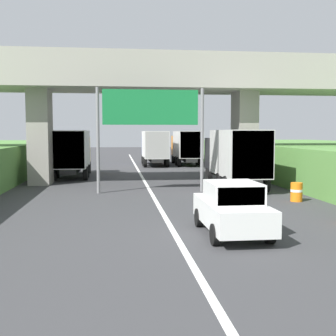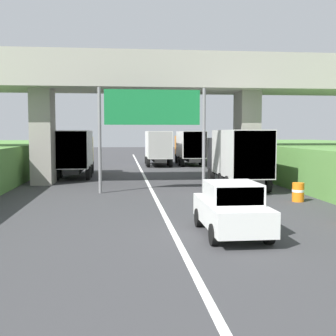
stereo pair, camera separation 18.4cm
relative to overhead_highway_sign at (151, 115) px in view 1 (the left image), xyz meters
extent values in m
cube|color=white|center=(0.00, -0.91, -4.25)|extent=(0.20, 85.68, 0.01)
cube|color=#9E998E|center=(0.00, 4.80, 2.31)|extent=(40.00, 4.80, 1.10)
cube|color=#9E998E|center=(0.00, 2.58, 3.41)|extent=(40.00, 0.36, 1.10)
cube|color=#9E998E|center=(0.00, 7.02, 3.41)|extent=(40.00, 0.36, 1.10)
cube|color=gray|center=(-6.69, 4.80, -1.25)|extent=(1.30, 2.20, 6.01)
cube|color=gray|center=(6.69, 4.80, -1.25)|extent=(1.30, 2.20, 6.01)
cylinder|color=slate|center=(-2.85, 0.00, -1.40)|extent=(0.18, 0.18, 5.71)
cylinder|color=slate|center=(2.85, 0.00, -1.40)|extent=(0.18, 0.18, 5.71)
cube|color=#167238|center=(0.00, 0.00, 0.41)|extent=(5.20, 0.12, 1.90)
cube|color=white|center=(0.00, -0.01, 0.41)|extent=(4.89, 0.01, 1.67)
cube|color=black|center=(1.89, 19.89, -3.59)|extent=(1.10, 7.30, 0.36)
cube|color=#233D9E|center=(1.89, 22.49, -2.36)|extent=(2.10, 2.10, 2.10)
cube|color=#2D3842|center=(1.89, 23.51, -2.06)|extent=(1.89, 0.06, 0.90)
cube|color=silver|center=(1.89, 18.84, -2.11)|extent=(2.30, 5.20, 2.60)
cube|color=#A8A8A4|center=(1.89, 16.26, -2.11)|extent=(2.21, 0.04, 2.50)
cylinder|color=black|center=(0.92, 22.49, -3.77)|extent=(0.30, 0.96, 0.96)
cylinder|color=black|center=(2.86, 22.49, -3.77)|extent=(0.30, 0.96, 0.96)
cylinder|color=black|center=(0.82, 17.41, -3.77)|extent=(0.30, 0.96, 0.96)
cylinder|color=black|center=(2.96, 17.41, -3.77)|extent=(0.30, 0.96, 0.96)
cylinder|color=black|center=(0.82, 19.10, -3.77)|extent=(0.30, 0.96, 0.96)
cylinder|color=black|center=(2.96, 19.10, -3.77)|extent=(0.30, 0.96, 0.96)
cube|color=black|center=(-5.09, 9.20, -3.59)|extent=(1.10, 7.30, 0.36)
cube|color=gold|center=(-5.09, 11.80, -2.36)|extent=(2.10, 2.10, 2.10)
cube|color=#2D3842|center=(-5.09, 12.82, -2.06)|extent=(1.89, 0.06, 0.90)
cube|color=silver|center=(-5.09, 8.15, -2.11)|extent=(2.30, 5.20, 2.60)
cube|color=#A8A8A4|center=(-5.09, 5.57, -2.11)|extent=(2.21, 0.04, 2.50)
cylinder|color=black|center=(-6.06, 11.80, -3.77)|extent=(0.30, 0.96, 0.96)
cylinder|color=black|center=(-4.12, 11.80, -3.77)|extent=(0.30, 0.96, 0.96)
cylinder|color=black|center=(-6.16, 6.72, -3.77)|extent=(0.30, 0.96, 0.96)
cylinder|color=black|center=(-4.02, 6.72, -3.77)|extent=(0.30, 0.96, 0.96)
cylinder|color=black|center=(-6.16, 8.41, -3.77)|extent=(0.30, 0.96, 0.96)
cylinder|color=black|center=(-4.02, 8.41, -3.77)|extent=(0.30, 0.96, 0.96)
cube|color=black|center=(5.12, 1.59, -3.59)|extent=(1.10, 7.30, 0.36)
cube|color=black|center=(5.12, 4.19, -2.36)|extent=(2.10, 2.10, 2.10)
cube|color=#2D3842|center=(5.12, 5.21, -2.06)|extent=(1.89, 0.06, 0.90)
cube|color=#B7B7B2|center=(5.12, 0.54, -2.11)|extent=(2.30, 5.20, 2.60)
cube|color=gray|center=(5.12, -2.04, -2.11)|extent=(2.21, 0.04, 2.50)
cylinder|color=black|center=(4.15, 4.19, -3.77)|extent=(0.30, 0.96, 0.96)
cylinder|color=black|center=(6.09, 4.19, -3.77)|extent=(0.30, 0.96, 0.96)
cylinder|color=black|center=(4.05, -0.89, -3.77)|extent=(0.30, 0.96, 0.96)
cylinder|color=black|center=(6.19, -0.89, -3.77)|extent=(0.30, 0.96, 0.96)
cylinder|color=black|center=(4.05, 0.80, -3.77)|extent=(0.30, 0.96, 0.96)
cylinder|color=black|center=(6.19, 0.80, -3.77)|extent=(0.30, 0.96, 0.96)
cube|color=black|center=(5.18, 20.17, -3.59)|extent=(1.10, 7.30, 0.36)
cube|color=orange|center=(5.18, 22.77, -2.36)|extent=(2.10, 2.10, 2.10)
cube|color=#2D3842|center=(5.18, 23.79, -2.06)|extent=(1.89, 0.06, 0.90)
cube|color=#B7B7B2|center=(5.18, 19.12, -2.11)|extent=(2.30, 5.20, 2.60)
cube|color=gray|center=(5.18, 16.54, -2.11)|extent=(2.21, 0.04, 2.50)
cylinder|color=black|center=(4.21, 22.77, -3.77)|extent=(0.30, 0.96, 0.96)
cylinder|color=black|center=(6.15, 22.77, -3.77)|extent=(0.30, 0.96, 0.96)
cylinder|color=black|center=(4.11, 17.69, -3.77)|extent=(0.30, 0.96, 0.96)
cylinder|color=black|center=(6.25, 17.69, -3.77)|extent=(0.30, 0.96, 0.96)
cylinder|color=black|center=(4.11, 19.38, -3.77)|extent=(0.30, 0.96, 0.96)
cylinder|color=black|center=(6.25, 19.38, -3.77)|extent=(0.30, 0.96, 0.96)
cube|color=silver|center=(1.81, -10.18, -3.55)|extent=(1.76, 4.10, 0.76)
cube|color=silver|center=(1.81, -10.33, -2.85)|extent=(1.56, 1.90, 0.64)
cube|color=#2D3842|center=(1.81, -11.25, -2.85)|extent=(1.44, 0.06, 0.54)
cylinder|color=black|center=(0.99, -8.90, -3.93)|extent=(0.22, 0.64, 0.64)
cylinder|color=black|center=(2.63, -8.90, -3.93)|extent=(0.22, 0.64, 0.64)
cylinder|color=black|center=(0.99, -11.45, -3.93)|extent=(0.22, 0.64, 0.64)
cylinder|color=black|center=(2.63, -11.45, -3.93)|extent=(0.22, 0.64, 0.64)
cylinder|color=orange|center=(6.68, -3.92, -3.80)|extent=(0.56, 0.56, 0.90)
cylinder|color=white|center=(6.68, -3.92, -3.73)|extent=(0.57, 0.57, 0.12)
cylinder|color=orange|center=(6.67, 1.04, -3.80)|extent=(0.56, 0.56, 0.90)
cylinder|color=white|center=(6.67, 1.04, -3.73)|extent=(0.57, 0.57, 0.12)
cylinder|color=orange|center=(6.65, 6.00, -3.80)|extent=(0.56, 0.56, 0.90)
cylinder|color=white|center=(6.65, 6.00, -3.73)|extent=(0.57, 0.57, 0.12)
camera|label=1|loc=(-1.84, -23.60, -0.98)|focal=46.29mm
camera|label=2|loc=(-1.65, -23.62, -0.98)|focal=46.29mm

